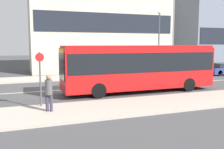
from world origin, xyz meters
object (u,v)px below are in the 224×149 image
pedestrian_near_stop (49,91)px  street_lamp (159,36)px  city_bus (139,65)px  parked_car_0 (183,70)px  parked_car_1 (223,69)px  bus_stop_sign (40,75)px

pedestrian_near_stop → street_lamp: bearing=65.7°
city_bus → street_lamp: size_ratio=1.63×
city_bus → parked_car_0: size_ratio=2.57×
city_bus → street_lamp: bearing=55.5°
parked_car_1 → bus_stop_sign: 21.57m
bus_stop_sign → city_bus: bearing=19.9°
street_lamp → parked_car_1: bearing=-15.9°
parked_car_0 → pedestrian_near_stop: (-14.62, -9.63, 0.51)m
parked_car_0 → street_lamp: 4.43m
pedestrian_near_stop → street_lamp: size_ratio=0.27×
street_lamp → city_bus: bearing=-128.4°
parked_car_1 → pedestrian_near_stop: 21.76m
city_bus → pedestrian_near_stop: (-6.63, -3.70, -0.73)m
bus_stop_sign → street_lamp: size_ratio=0.42×
parked_car_0 → bus_stop_sign: bus_stop_sign is taller
parked_car_1 → street_lamp: bearing=164.1°
parked_car_1 → bus_stop_sign: size_ratio=1.38×
parked_car_1 → bus_stop_sign: (-19.94, -8.14, 1.16)m
city_bus → bus_stop_sign: 7.36m
parked_car_1 → pedestrian_near_stop: pedestrian_near_stop is taller
parked_car_0 → street_lamp: bearing=139.0°
pedestrian_near_stop → parked_car_0: bearing=57.3°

